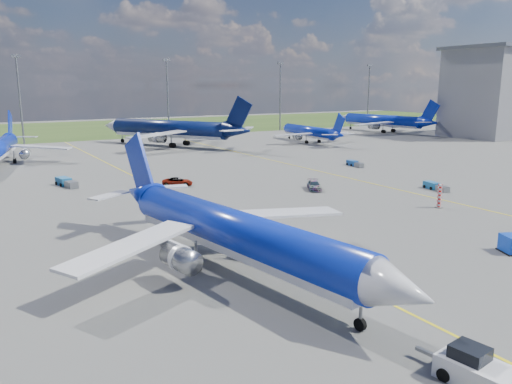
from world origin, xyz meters
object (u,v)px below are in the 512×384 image
bg_jet_ene (382,132)px  baggage_tug_c (66,182)px  service_car_b (177,182)px  uld_container (512,244)px  bg_jet_n (170,146)px  warning_post (439,196)px  main_airliner (236,273)px  bg_jet_nnw (0,166)px  baggage_tug_w (435,186)px  pushback_tug (477,371)px  service_car_c (314,185)px  baggage_tug_e (355,164)px  bg_jet_ne (309,142)px

bg_jet_ene → baggage_tug_c: (-106.68, -41.29, 0.56)m
service_car_b → baggage_tug_c: 16.87m
uld_container → bg_jet_n: bearing=112.5°
warning_post → main_airliner: 33.11m
bg_jet_nnw → bg_jet_n: 41.84m
baggage_tug_w → pushback_tug: bearing=-127.7°
service_car_c → baggage_tug_w: size_ratio=0.97×
uld_container → baggage_tug_w: 28.26m
bg_jet_nnw → uld_container: 88.22m
warning_post → bg_jet_ene: (69.34, 79.61, -1.50)m
main_airliner → baggage_tug_w: (41.06, 14.14, 0.47)m
baggage_tug_c → baggage_tug_e: (50.66, -7.99, -0.10)m
warning_post → main_airliner: (-32.44, -6.45, -1.50)m
baggage_tug_w → baggage_tug_e: (4.70, 22.65, -0.01)m
bg_jet_nnw → bg_jet_n: (39.57, 13.58, 0.00)m
pushback_tug → uld_container: (21.06, 11.45, 0.03)m
warning_post → uld_container: size_ratio=1.49×
bg_jet_ene → baggage_tug_w: size_ratio=8.74×
bg_jet_ene → pushback_tug: (-98.72, -106.00, 0.77)m
service_car_b → baggage_tug_e: service_car_b is taller
pushback_tug → baggage_tug_c: 65.19m
bg_jet_n → pushback_tug: (-24.59, -105.55, 0.77)m
bg_jet_nnw → pushback_tug: bearing=-67.0°
service_car_b → baggage_tug_w: bearing=-99.8°
warning_post → bg_jet_n: bg_jet_n is taller
uld_container → baggage_tug_w: size_ratio=0.43×
service_car_b → service_car_c: service_car_c is taller
pushback_tug → baggage_tug_e: pushback_tug is taller
bg_jet_n → service_car_c: (-1.85, -62.34, 0.65)m
bg_jet_ne → bg_jet_ene: bearing=-157.7°
baggage_tug_c → uld_container: bearing=-73.7°
bg_jet_ene → baggage_tug_w: (-60.73, -71.93, 0.47)m
bg_jet_ene → bg_jet_nnw: bearing=0.3°
bg_jet_nnw → bg_jet_n: bg_jet_n is taller
uld_container → baggage_tug_c: size_ratio=0.36×
uld_container → service_car_b: (-14.45, 44.74, -0.17)m
bg_jet_ne → pushback_tug: bearing=62.5°
baggage_tug_c → main_airliner: bearing=-96.1°
warning_post → baggage_tug_w: warning_post is taller
main_airliner → baggage_tug_e: bearing=30.1°
bg_jet_ene → service_car_c: (-75.99, -62.79, 0.65)m
bg_jet_nnw → bg_jet_ne: 74.67m
bg_jet_n → baggage_tug_c: (-32.55, -40.85, 0.56)m
bg_jet_ne → bg_jet_nnw: bearing=6.4°
bg_jet_nnw → baggage_tug_w: 78.48m
main_airliner → baggage_tug_e: main_airliner is taller
bg_jet_nnw → bg_jet_ene: 114.57m
bg_jet_ene → service_car_b: (-92.11, -49.81, 0.64)m
service_car_c → baggage_tug_c: bearing=176.2°
uld_container → service_car_b: uld_container is taller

